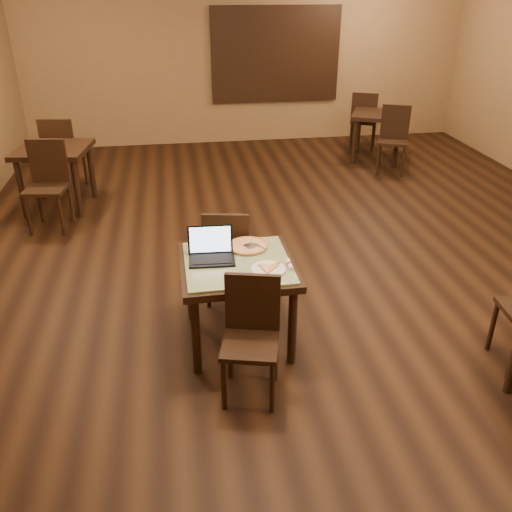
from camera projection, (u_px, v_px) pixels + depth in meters
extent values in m
plane|color=black|center=(313.00, 260.00, 6.03)|extent=(10.00, 10.00, 0.00)
cube|color=olive|center=(248.00, 58.00, 9.72)|extent=(8.00, 0.02, 3.00)
cube|color=#286593|center=(276.00, 55.00, 9.74)|extent=(2.20, 0.04, 1.50)
cube|color=black|center=(276.00, 55.00, 9.72)|extent=(2.34, 0.02, 1.64)
cylinder|color=black|center=(196.00, 335.00, 4.16)|extent=(0.07, 0.07, 0.71)
cylinder|color=black|center=(190.00, 286.00, 4.83)|extent=(0.07, 0.07, 0.71)
cylinder|color=black|center=(292.00, 326.00, 4.27)|extent=(0.07, 0.07, 0.71)
cylinder|color=black|center=(274.00, 279.00, 4.94)|extent=(0.07, 0.07, 0.71)
cube|color=black|center=(237.00, 267.00, 4.38)|extent=(0.93, 0.93, 0.06)
cube|color=#185AA1|center=(237.00, 263.00, 4.37)|extent=(0.85, 0.85, 0.02)
cylinder|color=black|center=(224.00, 385.00, 3.86)|extent=(0.04, 0.04, 0.43)
cylinder|color=black|center=(230.00, 355.00, 4.17)|extent=(0.04, 0.04, 0.43)
cylinder|color=black|center=(272.00, 388.00, 3.83)|extent=(0.04, 0.04, 0.43)
cylinder|color=black|center=(275.00, 358.00, 4.14)|extent=(0.04, 0.04, 0.43)
cube|color=black|center=(250.00, 345.00, 3.89)|extent=(0.49, 0.49, 0.04)
cube|color=black|center=(253.00, 302.00, 3.94)|extent=(0.40, 0.14, 0.46)
cylinder|color=black|center=(249.00, 269.00, 5.38)|extent=(0.04, 0.04, 0.45)
cylinder|color=black|center=(246.00, 287.00, 5.06)|extent=(0.04, 0.04, 0.45)
cylinder|color=black|center=(213.00, 268.00, 5.39)|extent=(0.04, 0.04, 0.45)
cylinder|color=black|center=(208.00, 286.00, 5.07)|extent=(0.04, 0.04, 0.45)
cube|color=black|center=(229.00, 255.00, 5.11)|extent=(0.49, 0.49, 0.04)
cube|color=black|center=(226.00, 239.00, 4.83)|extent=(0.42, 0.12, 0.48)
cube|color=black|center=(212.00, 260.00, 4.37)|extent=(0.38, 0.28, 0.02)
cube|color=black|center=(210.00, 240.00, 4.43)|extent=(0.37, 0.08, 0.24)
cube|color=#C5DAF9|center=(210.00, 240.00, 4.42)|extent=(0.34, 0.06, 0.21)
cylinder|color=white|center=(268.00, 269.00, 4.23)|extent=(0.28, 0.28, 0.02)
cylinder|color=silver|center=(248.00, 247.00, 4.59)|extent=(0.34, 0.34, 0.01)
cylinder|color=beige|center=(248.00, 246.00, 4.58)|extent=(0.33, 0.33, 0.02)
torus|color=#B87E3B|center=(248.00, 246.00, 4.58)|extent=(0.34, 0.34, 0.02)
cube|color=silver|center=(250.00, 246.00, 4.56)|extent=(0.20, 0.25, 0.01)
cylinder|color=white|center=(290.00, 264.00, 4.29)|extent=(0.04, 0.16, 0.03)
cylinder|color=#AF1533|center=(290.00, 264.00, 4.29)|extent=(0.04, 0.03, 0.04)
cylinder|color=black|center=(354.00, 142.00, 8.95)|extent=(0.07, 0.07, 0.75)
cylinder|color=black|center=(359.00, 132.00, 9.53)|extent=(0.07, 0.07, 0.75)
cylinder|color=black|center=(396.00, 145.00, 8.79)|extent=(0.07, 0.07, 0.75)
cylinder|color=black|center=(398.00, 134.00, 9.37)|extent=(0.07, 0.07, 0.75)
cube|color=black|center=(379.00, 115.00, 8.98)|extent=(1.12, 1.12, 0.06)
cylinder|color=black|center=(378.00, 160.00, 8.50)|extent=(0.04, 0.04, 0.48)
cylinder|color=black|center=(380.00, 153.00, 8.83)|extent=(0.04, 0.04, 0.48)
cylinder|color=black|center=(403.00, 162.00, 8.41)|extent=(0.04, 0.04, 0.48)
cylinder|color=black|center=(404.00, 155.00, 8.74)|extent=(0.04, 0.04, 0.48)
cube|color=black|center=(393.00, 142.00, 8.50)|extent=(0.59, 0.59, 0.04)
cube|color=black|center=(395.00, 121.00, 8.55)|extent=(0.42, 0.22, 0.51)
cylinder|color=black|center=(374.00, 133.00, 9.95)|extent=(0.04, 0.04, 0.48)
cylinder|color=black|center=(372.00, 139.00, 9.62)|extent=(0.04, 0.04, 0.48)
cylinder|color=black|center=(353.00, 132.00, 10.03)|extent=(0.04, 0.04, 0.48)
cylinder|color=black|center=(351.00, 137.00, 9.71)|extent=(0.04, 0.04, 0.48)
cube|color=black|center=(364.00, 121.00, 9.71)|extent=(0.59, 0.59, 0.04)
cube|color=black|center=(364.00, 108.00, 9.41)|extent=(0.42, 0.22, 0.51)
cylinder|color=black|center=(21.00, 189.00, 6.92)|extent=(0.08, 0.08, 0.79)
cylinder|color=black|center=(41.00, 171.00, 7.55)|extent=(0.08, 0.08, 0.79)
cylinder|color=black|center=(77.00, 189.00, 6.92)|extent=(0.08, 0.08, 0.79)
cylinder|color=black|center=(92.00, 171.00, 7.55)|extent=(0.08, 0.08, 0.79)
cube|color=black|center=(53.00, 150.00, 7.05)|extent=(1.01, 1.01, 0.07)
cylinder|color=black|center=(28.00, 216.00, 6.49)|extent=(0.04, 0.04, 0.50)
cylinder|color=black|center=(40.00, 204.00, 6.84)|extent=(0.04, 0.04, 0.50)
cylinder|color=black|center=(61.00, 216.00, 6.49)|extent=(0.04, 0.04, 0.50)
cylinder|color=black|center=(71.00, 204.00, 6.85)|extent=(0.04, 0.04, 0.50)
cube|color=black|center=(46.00, 189.00, 6.54)|extent=(0.53, 0.53, 0.04)
cube|color=black|center=(48.00, 161.00, 6.60)|extent=(0.47, 0.11, 0.53)
cylinder|color=black|center=(85.00, 168.00, 8.11)|extent=(0.04, 0.04, 0.50)
cylinder|color=black|center=(78.00, 177.00, 7.76)|extent=(0.04, 0.04, 0.50)
cylinder|color=black|center=(58.00, 168.00, 8.11)|extent=(0.04, 0.04, 0.50)
cylinder|color=black|center=(50.00, 177.00, 7.75)|extent=(0.04, 0.04, 0.50)
cube|color=black|center=(65.00, 154.00, 7.81)|extent=(0.53, 0.53, 0.04)
cube|color=black|center=(57.00, 139.00, 7.49)|extent=(0.47, 0.11, 0.53)
cylinder|color=black|center=(492.00, 326.00, 4.48)|extent=(0.04, 0.04, 0.47)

